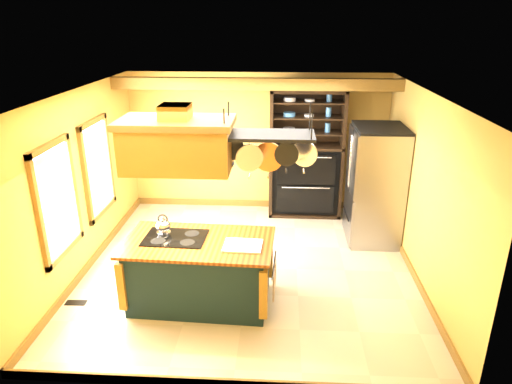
# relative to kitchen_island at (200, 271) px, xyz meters

# --- Properties ---
(floor) EXTENTS (5.00, 5.00, 0.00)m
(floor) POSITION_rel_kitchen_island_xyz_m (0.59, 0.93, -0.47)
(floor) COLOR beige
(floor) RESTS_ON ground
(ceiling) EXTENTS (5.00, 5.00, 0.00)m
(ceiling) POSITION_rel_kitchen_island_xyz_m (0.59, 0.93, 2.23)
(ceiling) COLOR white
(ceiling) RESTS_ON wall_back
(wall_back) EXTENTS (5.00, 0.02, 2.70)m
(wall_back) POSITION_rel_kitchen_island_xyz_m (0.59, 3.43, 0.88)
(wall_back) COLOR gold
(wall_back) RESTS_ON floor
(wall_front) EXTENTS (5.00, 0.02, 2.70)m
(wall_front) POSITION_rel_kitchen_island_xyz_m (0.59, -1.57, 0.88)
(wall_front) COLOR gold
(wall_front) RESTS_ON floor
(wall_left) EXTENTS (0.02, 5.00, 2.70)m
(wall_left) POSITION_rel_kitchen_island_xyz_m (-1.91, 0.93, 0.88)
(wall_left) COLOR gold
(wall_left) RESTS_ON floor
(wall_right) EXTENTS (0.02, 5.00, 2.70)m
(wall_right) POSITION_rel_kitchen_island_xyz_m (3.09, 0.93, 0.88)
(wall_right) COLOR gold
(wall_right) RESTS_ON floor
(ceiling_beam) EXTENTS (5.00, 0.15, 0.20)m
(ceiling_beam) POSITION_rel_kitchen_island_xyz_m (0.59, 2.63, 2.12)
(ceiling_beam) COLOR olive
(ceiling_beam) RESTS_ON ceiling
(window_near) EXTENTS (0.06, 1.06, 1.56)m
(window_near) POSITION_rel_kitchen_island_xyz_m (-1.87, 0.13, 0.93)
(window_near) COLOR olive
(window_near) RESTS_ON wall_left
(window_far) EXTENTS (0.06, 1.06, 1.56)m
(window_far) POSITION_rel_kitchen_island_xyz_m (-1.87, 1.53, 0.93)
(window_far) COLOR olive
(window_far) RESTS_ON wall_left
(kitchen_island) EXTENTS (1.99, 1.16, 1.11)m
(kitchen_island) POSITION_rel_kitchen_island_xyz_m (0.00, 0.00, 0.00)
(kitchen_island) COLOR #13262C
(kitchen_island) RESTS_ON floor
(range_hood) EXTENTS (1.38, 0.78, 0.80)m
(range_hood) POSITION_rel_kitchen_island_xyz_m (-0.20, -0.00, 1.77)
(range_hood) COLOR #B3862C
(range_hood) RESTS_ON ceiling
(pot_rack) EXTENTS (1.19, 0.55, 0.84)m
(pot_rack) POSITION_rel_kitchen_island_xyz_m (0.91, 0.01, 1.77)
(pot_rack) COLOR black
(pot_rack) RESTS_ON ceiling
(refrigerator) EXTENTS (0.85, 1.00, 1.96)m
(refrigerator) POSITION_rel_kitchen_island_xyz_m (2.65, 2.07, 0.49)
(refrigerator) COLOR #92939A
(refrigerator) RESTS_ON floor
(hutch) EXTENTS (1.39, 0.63, 2.45)m
(hutch) POSITION_rel_kitchen_island_xyz_m (1.53, 3.16, 0.47)
(hutch) COLOR black
(hutch) RESTS_ON floor
(floor_register) EXTENTS (0.28, 0.13, 0.01)m
(floor_register) POSITION_rel_kitchen_island_xyz_m (-1.71, -0.16, -0.46)
(floor_register) COLOR black
(floor_register) RESTS_ON floor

